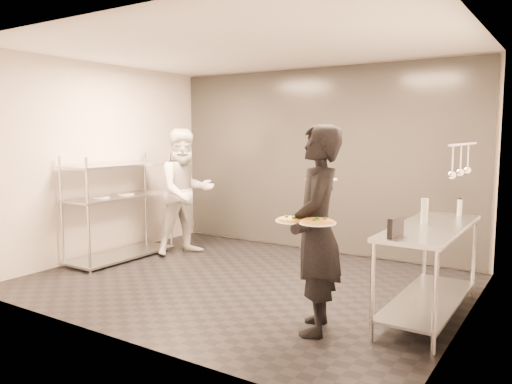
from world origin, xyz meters
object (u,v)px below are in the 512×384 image
Objects in this scene: pass_rack at (120,206)px; chef at (186,192)px; pos_monitor at (396,227)px; salad_plate at (321,178)px; bottle_dark at (459,206)px; waiter at (317,230)px; pizza_plate_far at (317,222)px; prep_counter at (430,255)px; bottle_green at (425,211)px; bottle_clear at (460,208)px; pizza_plate_near at (293,220)px.

chef is (0.60, 0.74, 0.16)m from pass_rack.
salad_plate is at bearing 176.16° from pos_monitor.
pass_rack is 4.51m from bottle_dark.
waiter is 5.98× the size of pizza_plate_far.
salad_plate reaches higher than bottle_dark.
pizza_plate_far is (3.08, -1.88, 0.13)m from chef.
bottle_green reaches higher than prep_counter.
pizza_plate_far is 1.33m from bottle_green.
bottle_dark is (0.98, 1.39, -0.37)m from salad_plate.
pos_monitor is at bearing 82.00° from waiter.
bottle_dark reaches higher than pos_monitor.
pass_rack is 0.85× the size of waiter.
waiter is 1.01× the size of chef.
chef is 10.69× the size of bottle_clear.
chef reaches higher than pizza_plate_near.
pos_monitor is (-0.12, -0.72, 0.38)m from prep_counter.
waiter is 6.04× the size of pizza_plate_near.
prep_counter is at bearing 86.62° from pos_monitor.
pizza_plate_far is at bearing -115.34° from bottle_green.
pizza_plate_near is (-0.93, -1.06, 0.42)m from prep_counter.
prep_counter is (4.33, 0.00, -0.14)m from pass_rack.
waiter is 0.68m from pos_monitor.
pizza_plate_far is at bearing -135.00° from pos_monitor.
waiter is 0.25m from pizza_plate_near.
bottle_green reaches higher than pizza_plate_far.
prep_counter is 0.43m from bottle_green.
pos_monitor is 1.25× the size of bottle_dark.
bottle_green is at bearing 121.04° from waiter.
salad_plate reaches higher than bottle_clear.
bottle_green is at bearing 93.09° from pos_monitor.
waiter reaches higher than bottle_green.
bottle_dark is (0.22, 1.52, 0.01)m from pos_monitor.
waiter is 3.37m from chef.
prep_counter is at bearing -97.00° from bottle_dark.
waiter reaches higher than pizza_plate_near.
pizza_plate_far reaches higher than bottle_clear.
pass_rack is 3.57m from pizza_plate_near.
bottle_dark is (0.75, 1.95, -0.05)m from pizza_plate_far.
prep_counter is at bearing 33.51° from salad_plate.
chef is 7.50× the size of bottle_green.
salad_plate is (-0.89, -0.59, 0.76)m from prep_counter.
chef reaches higher than pass_rack.
pos_monitor reaches higher than pizza_plate_near.
bottle_green is 1.30× the size of bottle_dark.
bottle_clear reaches higher than prep_counter.
pass_rack is 8.38× the size of bottle_dark.
pizza_plate_near is at bearing -98.34° from chef.
pizza_plate_far is at bearing -119.48° from prep_counter.
chef is at bearing 148.56° from pizza_plate_far.
chef is 3.89m from pos_monitor.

